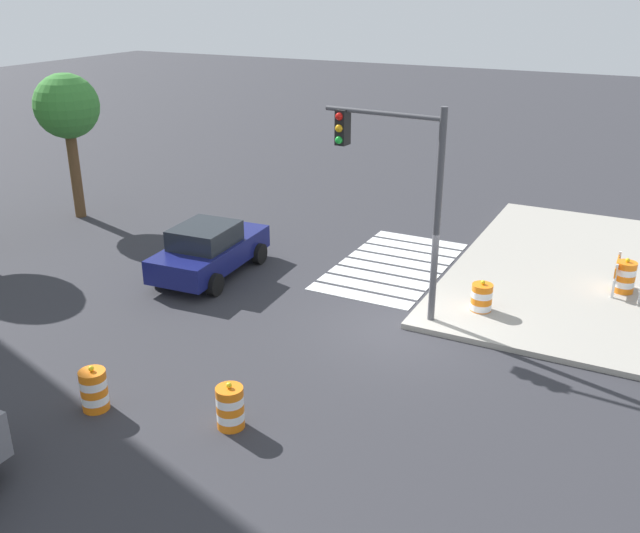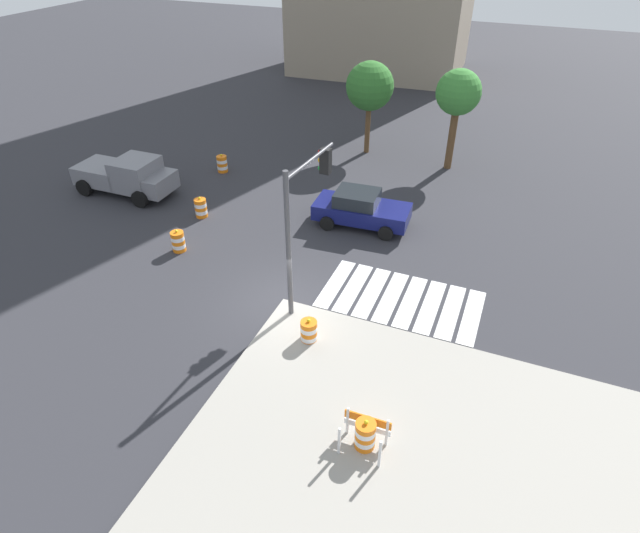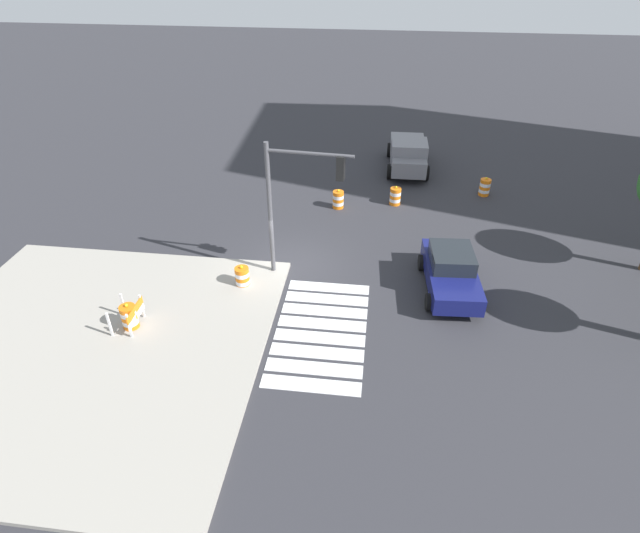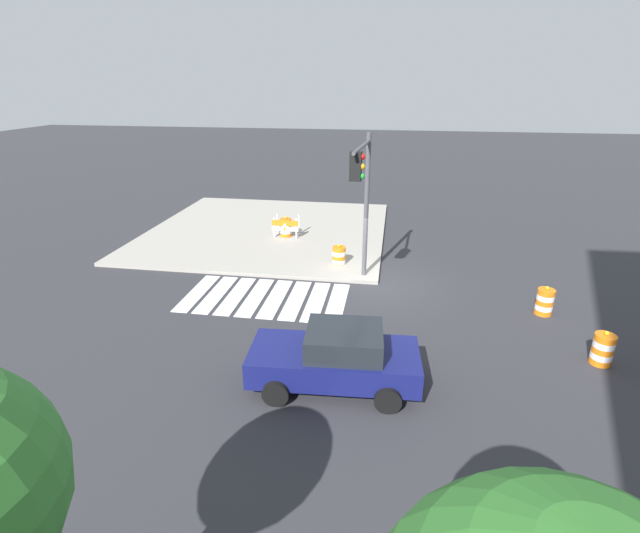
% 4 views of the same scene
% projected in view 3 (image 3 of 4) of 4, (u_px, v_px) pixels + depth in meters
% --- Properties ---
extents(ground_plane, '(120.00, 120.00, 0.00)m').
position_uv_depth(ground_plane, '(290.00, 266.00, 21.66)').
color(ground_plane, '#2D2D33').
extents(sidewalk_corner, '(12.00, 12.00, 0.15)m').
position_uv_depth(sidewalk_corner, '(86.00, 349.00, 17.29)').
color(sidewalk_corner, '#9E998E').
rests_on(sidewalk_corner, ground).
extents(crosswalk_stripes, '(5.85, 3.20, 0.02)m').
position_uv_depth(crosswalk_stripes, '(321.00, 331.00, 18.17)').
color(crosswalk_stripes, silver).
rests_on(crosswalk_stripes, ground).
extents(sports_car, '(4.41, 2.34, 1.63)m').
position_uv_depth(sports_car, '(451.00, 271.00, 19.88)').
color(sports_car, navy).
rests_on(sports_car, ground).
extents(pickup_truck, '(5.17, 2.39, 1.92)m').
position_uv_depth(pickup_truck, '(408.00, 154.00, 29.67)').
color(pickup_truck, slate).
rests_on(pickup_truck, ground).
extents(traffic_barrel_near_corner, '(0.56, 0.56, 1.02)m').
position_uv_depth(traffic_barrel_near_corner, '(242.00, 277.00, 20.15)').
color(traffic_barrel_near_corner, orange).
rests_on(traffic_barrel_near_corner, ground).
extents(traffic_barrel_crosswalk_end, '(0.56, 0.56, 1.02)m').
position_uv_depth(traffic_barrel_crosswalk_end, '(395.00, 196.00, 26.21)').
color(traffic_barrel_crosswalk_end, orange).
rests_on(traffic_barrel_crosswalk_end, ground).
extents(traffic_barrel_median_near, '(0.56, 0.56, 1.02)m').
position_uv_depth(traffic_barrel_median_near, '(338.00, 200.00, 25.89)').
color(traffic_barrel_median_near, orange).
rests_on(traffic_barrel_median_near, ground).
extents(traffic_barrel_median_far, '(0.56, 0.56, 1.02)m').
position_uv_depth(traffic_barrel_median_far, '(485.00, 187.00, 27.12)').
color(traffic_barrel_median_far, orange).
rests_on(traffic_barrel_median_far, ground).
extents(traffic_barrel_on_sidewalk, '(0.56, 0.56, 1.02)m').
position_uv_depth(traffic_barrel_on_sidewalk, '(129.00, 317.00, 17.89)').
color(traffic_barrel_on_sidewalk, orange).
rests_on(traffic_barrel_on_sidewalk, sidewalk_corner).
extents(construction_barricade, '(1.30, 0.80, 1.00)m').
position_uv_depth(construction_barricade, '(131.00, 314.00, 17.83)').
color(construction_barricade, silver).
rests_on(construction_barricade, sidewalk_corner).
extents(traffic_light_pole, '(0.50, 3.28, 5.50)m').
position_uv_depth(traffic_light_pole, '(298.00, 189.00, 18.87)').
color(traffic_light_pole, '#4C4C51').
rests_on(traffic_light_pole, sidewalk_corner).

